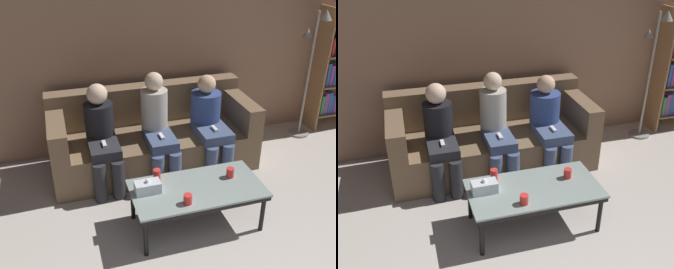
{
  "view_description": "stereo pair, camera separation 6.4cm",
  "coord_description": "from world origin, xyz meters",
  "views": [
    {
      "loc": [
        -0.96,
        -0.58,
        2.41
      ],
      "look_at": [
        0.0,
        2.57,
        0.67
      ],
      "focal_mm": 42.0,
      "sensor_mm": 36.0,
      "label": 1
    },
    {
      "loc": [
        -0.9,
        -0.6,
        2.41
      ],
      "look_at": [
        0.0,
        2.57,
        0.67
      ],
      "focal_mm": 42.0,
      "sensor_mm": 36.0,
      "label": 2
    }
  ],
  "objects": [
    {
      "name": "wall_back",
      "position": [
        0.0,
        3.68,
        1.3
      ],
      "size": [
        12.0,
        0.06,
        2.6
      ],
      "color": "#9E755B",
      "rests_on": "ground_plane"
    },
    {
      "name": "couch",
      "position": [
        0.0,
        3.18,
        0.31
      ],
      "size": [
        2.21,
        0.87,
        0.85
      ],
      "color": "brown",
      "rests_on": "ground_plane"
    },
    {
      "name": "coffee_table",
      "position": [
        0.1,
        2.03,
        0.37
      ],
      "size": [
        1.16,
        0.59,
        0.41
      ],
      "color": "#8C9E99",
      "rests_on": "ground_plane"
    },
    {
      "name": "cup_near_left",
      "position": [
        0.44,
        2.09,
        0.45
      ],
      "size": [
        0.07,
        0.07,
        0.09
      ],
      "color": "red",
      "rests_on": "coffee_table"
    },
    {
      "name": "cup_near_right",
      "position": [
        -0.05,
        1.84,
        0.45
      ],
      "size": [
        0.07,
        0.07,
        0.09
      ],
      "color": "red",
      "rests_on": "coffee_table"
    },
    {
      "name": "cup_far_center",
      "position": [
        -0.21,
        2.22,
        0.46
      ],
      "size": [
        0.07,
        0.07,
        0.12
      ],
      "color": "red",
      "rests_on": "coffee_table"
    },
    {
      "name": "tissue_box",
      "position": [
        -0.33,
        2.09,
        0.46
      ],
      "size": [
        0.22,
        0.12,
        0.13
      ],
      "color": "silver",
      "rests_on": "coffee_table"
    },
    {
      "name": "standing_lamp",
      "position": [
        2.04,
        3.31,
        0.97
      ],
      "size": [
        0.31,
        0.26,
        1.58
      ],
      "color": "gray",
      "rests_on": "ground_plane"
    },
    {
      "name": "seated_person_left_end",
      "position": [
        -0.58,
        2.95,
        0.56
      ],
      "size": [
        0.31,
        0.65,
        1.06
      ],
      "color": "#28282D",
      "rests_on": "ground_plane"
    },
    {
      "name": "seated_person_mid_left",
      "position": [
        0.0,
        2.94,
        0.58
      ],
      "size": [
        0.31,
        0.65,
        1.12
      ],
      "color": "#47567A",
      "rests_on": "ground_plane"
    },
    {
      "name": "seated_person_mid_right",
      "position": [
        0.58,
        2.95,
        0.55
      ],
      "size": [
        0.33,
        0.67,
        1.03
      ],
      "color": "#47567A",
      "rests_on": "ground_plane"
    }
  ]
}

